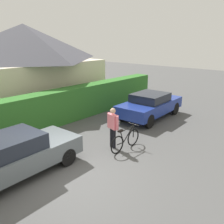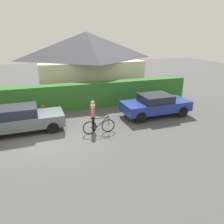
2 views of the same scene
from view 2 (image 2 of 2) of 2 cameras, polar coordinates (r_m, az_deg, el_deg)
ground_plane at (r=11.10m, az=-16.73°, el=-6.66°), size 60.00×60.00×0.00m
hedge_row at (r=14.78m, az=-17.67°, el=3.28°), size 20.40×0.90×1.66m
house_distant at (r=19.28m, az=-6.54°, el=12.88°), size 8.40×6.30×4.93m
parked_car_near at (r=12.03m, az=-22.35°, el=-1.58°), size 4.01×1.74×1.35m
parked_car_far at (r=13.60m, az=11.22°, el=1.94°), size 4.16×1.89×1.33m
bicycle at (r=11.09m, az=-3.39°, el=-3.66°), size 1.65×0.50×0.91m
person_rider at (r=11.28m, az=-4.96°, el=-0.34°), size 0.30×0.63×1.59m
fire_hydrant at (r=13.59m, az=-17.37°, el=0.06°), size 0.20×0.20×0.81m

